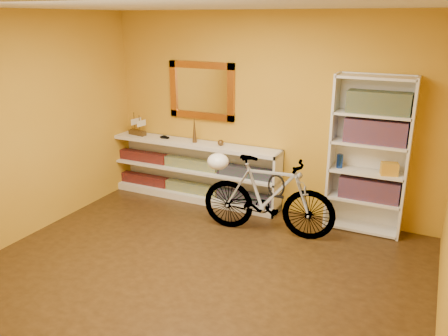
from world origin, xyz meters
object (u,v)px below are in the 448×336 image
at_px(bookcase, 369,156).
at_px(bicycle, 268,196).
at_px(console_unit, 192,171).
at_px(helmet, 218,162).

bearing_deg(bookcase, bicycle, -149.10).
relative_size(bookcase, bicycle, 1.15).
height_order(bookcase, bicycle, bookcase).
distance_m(console_unit, bicycle, 1.49).
height_order(console_unit, helmet, helmet).
bearing_deg(helmet, bookcase, 22.56).
distance_m(bicycle, helmet, 0.73).
height_order(console_unit, bookcase, bookcase).
xyz_separation_m(console_unit, bookcase, (2.39, 0.03, 0.52)).
height_order(bicycle, helmet, bicycle).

